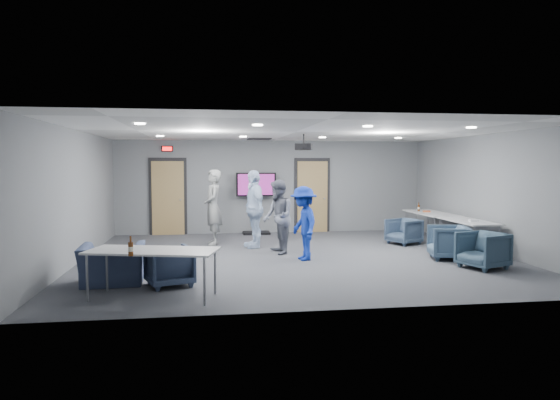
{
  "coord_description": "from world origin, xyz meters",
  "views": [
    {
      "loc": [
        -1.87,
        -10.54,
        1.99
      ],
      "look_at": [
        -0.26,
        0.59,
        1.2
      ],
      "focal_mm": 32.0,
      "sensor_mm": 36.0,
      "label": 1
    }
  ],
  "objects": [
    {
      "name": "chair_right_a",
      "position": [
        3.0,
        1.33,
        0.32
      ],
      "size": [
        0.93,
        0.92,
        0.64
      ],
      "primitive_type": "imported",
      "rotation": [
        0.0,
        0.0,
        -1.14
      ],
      "color": "#34455B",
      "rests_on": "floor"
    },
    {
      "name": "table_right_b",
      "position": [
        4.0,
        0.03,
        0.68
      ],
      "size": [
        0.73,
        1.75,
        0.73
      ],
      "rotation": [
        0.0,
        0.0,
        1.57
      ],
      "color": "silver",
      "rests_on": "floor"
    },
    {
      "name": "hvac_diffuser",
      "position": [
        -0.5,
        2.8,
        2.69
      ],
      "size": [
        0.6,
        0.6,
        0.03
      ],
      "primitive_type": "cube",
      "color": "black",
      "rests_on": "ceiling"
    },
    {
      "name": "chair_right_c",
      "position": [
        3.35,
        -1.71,
        0.35
      ],
      "size": [
        0.99,
        0.97,
        0.71
      ],
      "primitive_type": "imported",
      "rotation": [
        0.0,
        0.0,
        -1.22
      ],
      "color": "#34485A",
      "rests_on": "floor"
    },
    {
      "name": "person_c",
      "position": [
        -0.78,
        1.4,
        0.94
      ],
      "size": [
        0.68,
        1.17,
        1.87
      ],
      "primitive_type": "imported",
      "rotation": [
        0.0,
        0.0,
        -1.35
      ],
      "color": "#C5DDFD",
      "rests_on": "floor"
    },
    {
      "name": "ceiling",
      "position": [
        0.0,
        0.0,
        2.7
      ],
      "size": [
        9.0,
        9.0,
        0.0
      ],
      "primitive_type": "plane",
      "rotation": [
        3.14,
        0.0,
        0.0
      ],
      "color": "white",
      "rests_on": "wall_back"
    },
    {
      "name": "table_front_left",
      "position": [
        -2.7,
        -3.0,
        0.69
      ],
      "size": [
        2.04,
        1.24,
        0.73
      ],
      "rotation": [
        0.0,
        0.0,
        -0.25
      ],
      "color": "silver",
      "rests_on": "floor"
    },
    {
      "name": "chair_front_b",
      "position": [
        -3.46,
        -2.0,
        0.33
      ],
      "size": [
        1.07,
        0.95,
        0.66
      ],
      "primitive_type": "imported",
      "rotation": [
        0.0,
        0.0,
        3.2
      ],
      "color": "#3B4766",
      "rests_on": "floor"
    },
    {
      "name": "wall_right",
      "position": [
        4.5,
        0.0,
        1.35
      ],
      "size": [
        0.02,
        8.0,
        2.7
      ],
      "primitive_type": "cube",
      "color": "slate",
      "rests_on": "floor"
    },
    {
      "name": "floor",
      "position": [
        0.0,
        0.0,
        0.0
      ],
      "size": [
        9.0,
        9.0,
        0.0
      ],
      "primitive_type": "plane",
      "color": "#373A3F",
      "rests_on": "ground"
    },
    {
      "name": "wrapper",
      "position": [
        4.02,
        -0.19,
        0.75
      ],
      "size": [
        0.22,
        0.17,
        0.05
      ],
      "primitive_type": "cube",
      "rotation": [
        0.0,
        0.0,
        -0.15
      ],
      "color": "silver",
      "rests_on": "table_right_b"
    },
    {
      "name": "exit_sign",
      "position": [
        -3.0,
        3.93,
        2.45
      ],
      "size": [
        0.32,
        0.08,
        0.16
      ],
      "color": "black",
      "rests_on": "wall_back"
    },
    {
      "name": "table_right_a",
      "position": [
        4.0,
        1.93,
        0.69
      ],
      "size": [
        0.82,
        1.97,
        0.73
      ],
      "rotation": [
        0.0,
        0.0,
        1.57
      ],
      "color": "silver",
      "rests_on": "floor"
    },
    {
      "name": "person_b",
      "position": [
        -0.33,
        0.44,
        0.83
      ],
      "size": [
        0.71,
        0.87,
        1.67
      ],
      "primitive_type": "imported",
      "rotation": [
        0.0,
        0.0,
        -1.46
      ],
      "color": "slate",
      "rests_on": "floor"
    },
    {
      "name": "chair_front_a",
      "position": [
        -2.51,
        -2.25,
        0.33
      ],
      "size": [
        0.9,
        0.91,
        0.66
      ],
      "primitive_type": "imported",
      "rotation": [
        0.0,
        0.0,
        3.48
      ],
      "color": "#37445F",
      "rests_on": "floor"
    },
    {
      "name": "door_left",
      "position": [
        -3.0,
        3.95,
        1.07
      ],
      "size": [
        1.06,
        0.17,
        2.24
      ],
      "color": "black",
      "rests_on": "wall_back"
    },
    {
      "name": "wall_back",
      "position": [
        0.0,
        4.0,
        1.35
      ],
      "size": [
        9.0,
        0.02,
        2.7
      ],
      "primitive_type": "cube",
      "color": "slate",
      "rests_on": "floor"
    },
    {
      "name": "wall_left",
      "position": [
        -4.5,
        0.0,
        1.35
      ],
      "size": [
        0.02,
        8.0,
        2.7
      ],
      "primitive_type": "cube",
      "color": "slate",
      "rests_on": "floor"
    },
    {
      "name": "downlights",
      "position": [
        0.0,
        0.0,
        2.68
      ],
      "size": [
        6.18,
        3.78,
        0.02
      ],
      "color": "white",
      "rests_on": "ceiling"
    },
    {
      "name": "snack_box",
      "position": [
        3.93,
        2.05,
        0.75
      ],
      "size": [
        0.22,
        0.18,
        0.04
      ],
      "primitive_type": "cube",
      "rotation": [
        0.0,
        0.0,
        -0.28
      ],
      "color": "#C15930",
      "rests_on": "table_right_a"
    },
    {
      "name": "wall_front",
      "position": [
        0.0,
        -4.0,
        1.35
      ],
      "size": [
        9.0,
        0.02,
        2.7
      ],
      "primitive_type": "cube",
      "color": "slate",
      "rests_on": "floor"
    },
    {
      "name": "bottle_front",
      "position": [
        -2.94,
        -3.48,
        0.83
      ],
      "size": [
        0.07,
        0.07,
        0.28
      ],
      "color": "#552A0E",
      "rests_on": "table_front_left"
    },
    {
      "name": "tv_stand",
      "position": [
        -0.49,
        3.75,
        1.01
      ],
      "size": [
        1.16,
        0.55,
        1.77
      ],
      "color": "black",
      "rests_on": "floor"
    },
    {
      "name": "projector",
      "position": [
        0.28,
        0.58,
        2.4
      ],
      "size": [
        0.44,
        0.41,
        0.36
      ],
      "rotation": [
        0.0,
        0.0,
        -0.32
      ],
      "color": "black",
      "rests_on": "ceiling"
    },
    {
      "name": "door_right",
      "position": [
        1.2,
        3.95,
        1.07
      ],
      "size": [
        1.06,
        0.17,
        2.24
      ],
      "color": "black",
      "rests_on": "wall_back"
    },
    {
      "name": "person_a",
      "position": [
        -1.75,
        1.97,
        0.94
      ],
      "size": [
        0.5,
        0.72,
        1.88
      ],
      "primitive_type": "imported",
      "rotation": [
        0.0,
        0.0,
        -1.49
      ],
      "color": "#959895",
      "rests_on": "floor"
    },
    {
      "name": "chair_right_b",
      "position": [
        3.16,
        -0.71,
        0.36
      ],
      "size": [
        0.95,
        0.93,
        0.71
      ],
      "primitive_type": "imported",
      "rotation": [
        0.0,
        0.0,
        -1.82
      ],
      "color": "#3C5168",
      "rests_on": "floor"
    },
    {
      "name": "bottle_right",
      "position": [
        3.84,
        2.37,
        0.82
      ],
      "size": [
        0.06,
        0.06,
        0.24
      ],
      "color": "#552A0E",
      "rests_on": "table_right_a"
    },
    {
      "name": "person_d",
      "position": [
        0.1,
        -0.36,
        0.77
      ],
      "size": [
        0.71,
        1.07,
        1.55
      ],
      "primitive_type": "imported",
      "rotation": [
        0.0,
        0.0,
        -1.43
      ],
      "color": "#18329F",
      "rests_on": "floor"
    }
  ]
}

